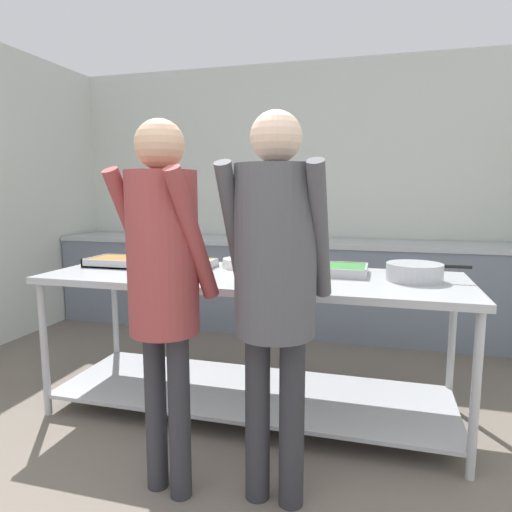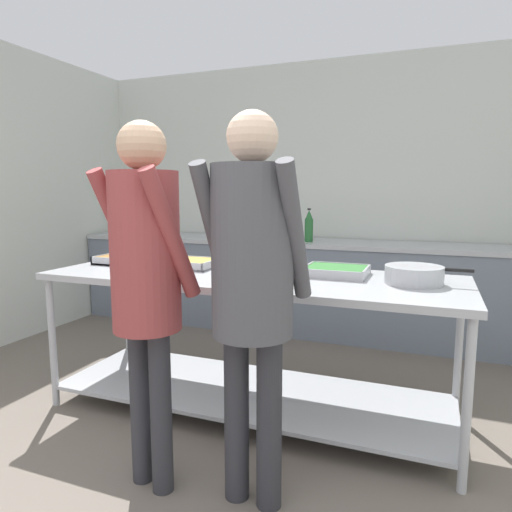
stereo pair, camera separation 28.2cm
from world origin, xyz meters
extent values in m
cube|color=silver|center=(0.00, 3.75, 1.32)|extent=(4.99, 0.06, 2.65)
cube|color=slate|center=(0.00, 3.38, 0.43)|extent=(4.83, 0.62, 0.86)
cube|color=#ADAFB5|center=(0.00, 3.38, 0.88)|extent=(4.83, 0.65, 0.04)
cube|color=black|center=(-0.79, 3.38, 0.88)|extent=(0.47, 0.44, 0.02)
cube|color=#ADAFB5|center=(0.07, 1.63, 0.85)|extent=(2.49, 0.87, 0.04)
cube|color=#ADAFB5|center=(0.07, 1.63, 0.12)|extent=(2.41, 0.79, 0.02)
cylinder|color=#ADAFB5|center=(-1.13, 1.24, 0.41)|extent=(0.04, 0.04, 0.83)
cylinder|color=#ADAFB5|center=(1.27, 1.24, 0.41)|extent=(0.04, 0.04, 0.83)
cylinder|color=#ADAFB5|center=(-1.13, 2.01, 0.41)|extent=(0.04, 0.04, 0.83)
cylinder|color=#ADAFB5|center=(1.27, 2.01, 0.41)|extent=(0.04, 0.04, 0.83)
cube|color=#ADAFB5|center=(-0.88, 1.72, 0.87)|extent=(0.42, 0.30, 0.01)
cube|color=#9E6B33|center=(-0.88, 1.72, 0.90)|extent=(0.39, 0.27, 0.04)
cube|color=#ADAFB5|center=(-0.88, 1.58, 0.90)|extent=(0.42, 0.01, 0.05)
cube|color=#ADAFB5|center=(-0.88, 1.87, 0.90)|extent=(0.42, 0.01, 0.05)
cube|color=#ADAFB5|center=(-1.08, 1.72, 0.90)|extent=(0.01, 0.30, 0.05)
cube|color=#ADAFB5|center=(-0.67, 1.72, 0.90)|extent=(0.01, 0.30, 0.05)
cube|color=#ADAFB5|center=(-0.43, 1.73, 0.87)|extent=(0.40, 0.29, 0.01)
cube|color=gold|center=(-0.43, 1.73, 0.90)|extent=(0.38, 0.26, 0.04)
cube|color=#ADAFB5|center=(-0.43, 1.59, 0.90)|extent=(0.40, 0.01, 0.05)
cube|color=#ADAFB5|center=(-0.43, 1.87, 0.90)|extent=(0.40, 0.01, 0.05)
cube|color=#ADAFB5|center=(-0.63, 1.73, 0.90)|extent=(0.01, 0.29, 0.05)
cube|color=#ADAFB5|center=(-0.24, 1.73, 0.90)|extent=(0.01, 0.29, 0.05)
cylinder|color=white|center=(-0.07, 1.86, 0.87)|extent=(0.25, 0.25, 0.01)
cylinder|color=white|center=(-0.07, 1.86, 0.89)|extent=(0.25, 0.25, 0.01)
cylinder|color=white|center=(-0.07, 1.86, 0.90)|extent=(0.24, 0.24, 0.01)
cylinder|color=white|center=(-0.07, 1.86, 0.91)|extent=(0.24, 0.24, 0.01)
cylinder|color=white|center=(-0.07, 1.86, 0.92)|extent=(0.24, 0.24, 0.01)
cylinder|color=#3D668C|center=(0.22, 1.88, 0.90)|extent=(0.25, 0.25, 0.07)
sphere|color=#2D702D|center=(0.26, 1.87, 0.95)|extent=(0.08, 0.08, 0.08)
sphere|color=#2D702D|center=(0.20, 1.90, 0.95)|extent=(0.07, 0.07, 0.07)
sphere|color=#2D702D|center=(0.21, 1.85, 0.95)|extent=(0.06, 0.06, 0.06)
cube|color=#ADAFB5|center=(0.56, 1.79, 0.87)|extent=(0.37, 0.32, 0.01)
cube|color=#387A38|center=(0.56, 1.79, 0.90)|extent=(0.34, 0.29, 0.04)
cube|color=#ADAFB5|center=(0.56, 1.63, 0.90)|extent=(0.37, 0.01, 0.05)
cube|color=#ADAFB5|center=(0.56, 1.94, 0.90)|extent=(0.37, 0.01, 0.05)
cube|color=#ADAFB5|center=(0.38, 1.79, 0.90)|extent=(0.01, 0.32, 0.05)
cube|color=#ADAFB5|center=(0.74, 1.79, 0.90)|extent=(0.01, 0.32, 0.05)
cylinder|color=#ADAFB5|center=(1.00, 1.69, 0.92)|extent=(0.31, 0.31, 0.10)
cylinder|color=#B7472D|center=(1.00, 1.69, 0.96)|extent=(0.27, 0.27, 0.01)
cylinder|color=black|center=(1.23, 1.69, 0.96)|extent=(0.14, 0.02, 0.02)
cylinder|color=#2D2D33|center=(-0.15, 0.80, 0.38)|extent=(0.10, 0.10, 0.76)
cylinder|color=#2D2D33|center=(-0.01, 0.76, 0.38)|extent=(0.10, 0.10, 0.76)
cylinder|color=#993D3D|center=(-0.24, 0.82, 1.19)|extent=(0.14, 0.32, 0.57)
cylinder|color=#993D3D|center=(0.08, 0.74, 1.19)|extent=(0.14, 0.32, 0.57)
cylinder|color=#993D3D|center=(-0.08, 0.78, 1.10)|extent=(0.30, 0.30, 0.70)
sphere|color=tan|center=(-0.08, 0.78, 1.56)|extent=(0.21, 0.21, 0.21)
cylinder|color=#2D2D33|center=(0.32, 0.85, 0.38)|extent=(0.11, 0.11, 0.77)
cylinder|color=#2D2D33|center=(0.47, 0.84, 0.38)|extent=(0.11, 0.11, 0.77)
cylinder|color=#4C4C51|center=(0.22, 0.85, 1.20)|extent=(0.08, 0.32, 0.58)
cylinder|color=#4C4C51|center=(0.58, 0.84, 1.20)|extent=(0.08, 0.32, 0.58)
cylinder|color=#4C4C51|center=(0.40, 0.85, 1.12)|extent=(0.34, 0.34, 0.71)
sphere|color=beige|center=(0.40, 0.85, 1.58)|extent=(0.21, 0.21, 0.21)
cylinder|color=#23602D|center=(0.00, 3.28, 1.00)|extent=(0.08, 0.08, 0.21)
cone|color=#23602D|center=(0.00, 3.28, 1.15)|extent=(0.07, 0.07, 0.08)
cylinder|color=black|center=(0.00, 3.28, 1.20)|extent=(0.03, 0.03, 0.02)
camera|label=1|loc=(0.82, -0.97, 1.36)|focal=32.00mm
camera|label=2|loc=(1.08, -0.88, 1.36)|focal=32.00mm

